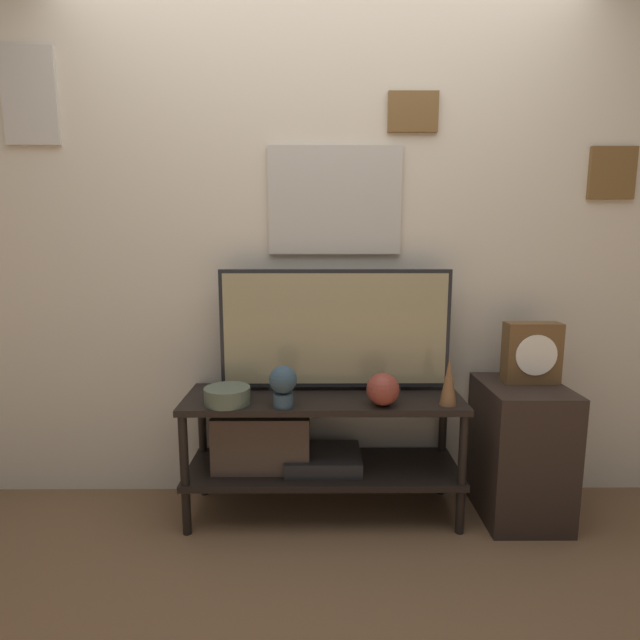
{
  "coord_description": "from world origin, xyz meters",
  "views": [
    {
      "loc": [
        -0.03,
        -2.01,
        1.33
      ],
      "look_at": [
        -0.02,
        0.25,
        0.95
      ],
      "focal_mm": 28.0,
      "sensor_mm": 36.0,
      "label": 1
    }
  ],
  "objects_px": {
    "vase_wide_bowl": "(227,395)",
    "decorative_bust": "(283,384)",
    "television": "(335,329)",
    "vase_slim_bronze": "(449,381)",
    "mantel_clock": "(532,353)",
    "vase_round_glass": "(383,389)"
  },
  "relations": [
    {
      "from": "vase_round_glass",
      "to": "vase_wide_bowl",
      "type": "bearing_deg",
      "value": 177.79
    },
    {
      "from": "vase_slim_bronze",
      "to": "vase_round_glass",
      "type": "bearing_deg",
      "value": -179.0
    },
    {
      "from": "vase_round_glass",
      "to": "mantel_clock",
      "type": "bearing_deg",
      "value": 12.99
    },
    {
      "from": "decorative_bust",
      "to": "mantel_clock",
      "type": "bearing_deg",
      "value": 8.87
    },
    {
      "from": "vase_wide_bowl",
      "to": "vase_slim_bronze",
      "type": "height_order",
      "value": "vase_slim_bronze"
    },
    {
      "from": "television",
      "to": "vase_wide_bowl",
      "type": "height_order",
      "value": "television"
    },
    {
      "from": "television",
      "to": "vase_slim_bronze",
      "type": "relative_size",
      "value": 5.03
    },
    {
      "from": "vase_wide_bowl",
      "to": "decorative_bust",
      "type": "height_order",
      "value": "decorative_bust"
    },
    {
      "from": "television",
      "to": "mantel_clock",
      "type": "relative_size",
      "value": 3.82
    },
    {
      "from": "vase_slim_bronze",
      "to": "decorative_bust",
      "type": "relative_size",
      "value": 1.19
    },
    {
      "from": "television",
      "to": "vase_round_glass",
      "type": "relative_size",
      "value": 7.52
    },
    {
      "from": "television",
      "to": "decorative_bust",
      "type": "height_order",
      "value": "television"
    },
    {
      "from": "television",
      "to": "decorative_bust",
      "type": "xyz_separation_m",
      "value": [
        -0.24,
        -0.24,
        -0.2
      ]
    },
    {
      "from": "television",
      "to": "vase_wide_bowl",
      "type": "xyz_separation_m",
      "value": [
        -0.49,
        -0.2,
        -0.27
      ]
    },
    {
      "from": "vase_slim_bronze",
      "to": "mantel_clock",
      "type": "relative_size",
      "value": 0.76
    },
    {
      "from": "television",
      "to": "decorative_bust",
      "type": "bearing_deg",
      "value": -134.3
    },
    {
      "from": "vase_slim_bronze",
      "to": "vase_round_glass",
      "type": "relative_size",
      "value": 1.49
    },
    {
      "from": "mantel_clock",
      "to": "television",
      "type": "bearing_deg",
      "value": 176.33
    },
    {
      "from": "television",
      "to": "decorative_bust",
      "type": "relative_size",
      "value": 5.99
    },
    {
      "from": "vase_wide_bowl",
      "to": "vase_slim_bronze",
      "type": "distance_m",
      "value": 0.99
    },
    {
      "from": "vase_wide_bowl",
      "to": "decorative_bust",
      "type": "xyz_separation_m",
      "value": [
        0.25,
        -0.04,
        0.07
      ]
    },
    {
      "from": "television",
      "to": "vase_slim_bronze",
      "type": "height_order",
      "value": "television"
    }
  ]
}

